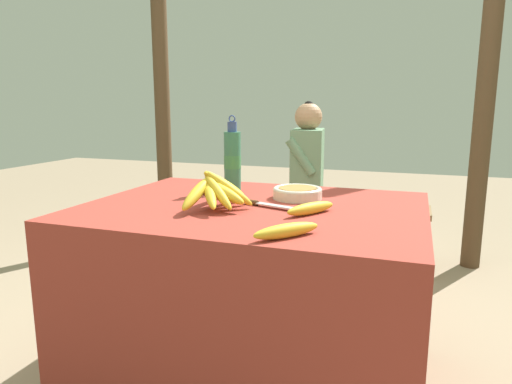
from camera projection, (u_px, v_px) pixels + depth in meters
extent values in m
plane|color=gray|center=(254.00, 377.00, 1.85)|extent=(12.00, 12.00, 0.00)
cube|color=maroon|center=(253.00, 295.00, 1.78)|extent=(1.24, 0.94, 0.72)
sphere|color=#4C381E|center=(207.00, 189.00, 1.65)|extent=(0.05, 0.05, 0.05)
ellipsoid|color=gold|center=(196.00, 193.00, 1.59)|extent=(0.06, 0.19, 0.12)
ellipsoid|color=gold|center=(210.00, 195.00, 1.59)|extent=(0.13, 0.17, 0.10)
ellipsoid|color=gold|center=(218.00, 192.00, 1.60)|extent=(0.16, 0.12, 0.13)
ellipsoid|color=gold|center=(223.00, 192.00, 1.61)|extent=(0.19, 0.08, 0.10)
ellipsoid|color=gold|center=(229.00, 188.00, 1.64)|extent=(0.19, 0.08, 0.15)
ellipsoid|color=gold|center=(227.00, 187.00, 1.67)|extent=(0.16, 0.14, 0.14)
ellipsoid|color=gold|center=(225.00, 185.00, 1.70)|extent=(0.13, 0.21, 0.15)
ellipsoid|color=gold|center=(214.00, 184.00, 1.73)|extent=(0.07, 0.21, 0.15)
cylinder|color=silver|center=(297.00, 194.00, 1.82)|extent=(0.20, 0.20, 0.04)
torus|color=silver|center=(297.00, 190.00, 1.82)|extent=(0.20, 0.20, 0.02)
cylinder|color=olive|center=(297.00, 189.00, 1.82)|extent=(0.15, 0.15, 0.01)
cylinder|color=#337556|center=(232.00, 162.00, 1.96)|extent=(0.07, 0.07, 0.26)
cylinder|color=#38844C|center=(232.00, 162.00, 1.96)|extent=(0.07, 0.07, 0.06)
cylinder|color=#33477F|center=(232.00, 127.00, 1.94)|extent=(0.04, 0.04, 0.04)
torus|color=#33477F|center=(232.00, 119.00, 1.93)|extent=(0.03, 0.01, 0.03)
ellipsoid|color=gold|center=(287.00, 231.00, 1.29)|extent=(0.17, 0.19, 0.04)
ellipsoid|color=gold|center=(311.00, 208.00, 1.57)|extent=(0.15, 0.20, 0.04)
cube|color=#BCBCC1|center=(276.00, 206.00, 1.65)|extent=(0.17, 0.08, 0.00)
cylinder|color=#472D19|center=(252.00, 202.00, 1.72)|extent=(0.06, 0.04, 0.02)
cube|color=brown|center=(294.00, 203.00, 3.18)|extent=(1.79, 0.32, 0.04)
cube|color=brown|center=(185.00, 227.00, 3.37)|extent=(0.06, 0.06, 0.39)
cube|color=brown|center=(412.00, 249.00, 2.85)|extent=(0.06, 0.06, 0.39)
cube|color=brown|center=(199.00, 219.00, 3.59)|extent=(0.06, 0.06, 0.39)
cube|color=brown|center=(413.00, 239.00, 3.07)|extent=(0.06, 0.06, 0.39)
cylinder|color=#473828|center=(267.00, 234.00, 3.12)|extent=(0.09, 0.09, 0.43)
cylinder|color=#473828|center=(285.00, 203.00, 3.05)|extent=(0.31, 0.13, 0.09)
cylinder|color=#473828|center=(272.00, 227.00, 3.30)|extent=(0.09, 0.09, 0.43)
cylinder|color=#473828|center=(289.00, 198.00, 3.23)|extent=(0.31, 0.13, 0.09)
cube|color=slate|center=(307.00, 166.00, 3.07)|extent=(0.24, 0.36, 0.50)
cylinder|color=slate|center=(301.00, 157.00, 2.90)|extent=(0.21, 0.09, 0.25)
cylinder|color=slate|center=(305.00, 152.00, 3.21)|extent=(0.21, 0.09, 0.25)
sphere|color=tan|center=(309.00, 117.00, 3.01)|extent=(0.18, 0.18, 0.18)
sphere|color=black|center=(309.00, 106.00, 2.99)|extent=(0.07, 0.07, 0.07)
sphere|color=#4C381E|center=(229.00, 187.00, 3.32)|extent=(0.05, 0.05, 0.05)
ellipsoid|color=#9EB24C|center=(228.00, 188.00, 3.26)|extent=(0.08, 0.16, 0.14)
ellipsoid|color=#9EB24C|center=(234.00, 188.00, 3.27)|extent=(0.16, 0.13, 0.13)
ellipsoid|color=#9EB24C|center=(238.00, 188.00, 3.30)|extent=(0.20, 0.04, 0.12)
ellipsoid|color=#9EB24C|center=(237.00, 186.00, 3.35)|extent=(0.15, 0.15, 0.15)
ellipsoid|color=#9EB24C|center=(233.00, 186.00, 3.39)|extent=(0.05, 0.20, 0.10)
cylinder|color=#4C3823|center=(162.00, 86.00, 3.65)|extent=(0.12, 0.12, 2.46)
cylinder|color=#4C3823|center=(487.00, 81.00, 2.89)|extent=(0.12, 0.12, 2.46)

